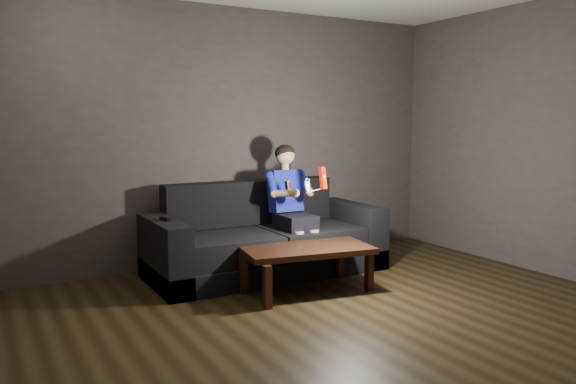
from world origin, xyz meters
TOP-DOWN VIEW (x-y plane):
  - floor at (0.00, 0.00)m, footprint 5.00×5.00m
  - back_wall at (0.00, 2.50)m, footprint 5.00×0.04m
  - sofa at (0.08, 1.91)m, footprint 2.32×1.00m
  - child at (0.35, 1.84)m, footprint 0.48×0.59m
  - wii_remote_red at (0.44, 1.39)m, footprint 0.06×0.09m
  - nunchuk_white at (0.27, 1.40)m, footprint 0.06×0.09m
  - wii_remote_black at (-0.96, 1.82)m, footprint 0.06×0.15m
  - coffee_table at (0.10, 1.12)m, footprint 1.20×0.73m

SIDE VIEW (x-z plane):
  - floor at x=0.00m, z-range 0.00..0.00m
  - sofa at x=0.08m, z-range -0.16..0.74m
  - coffee_table at x=0.10m, z-range 0.15..0.56m
  - wii_remote_black at x=-0.96m, z-range 0.63..0.66m
  - child at x=0.35m, z-range 0.17..1.35m
  - nunchuk_white at x=0.27m, z-range 0.86..1.00m
  - wii_remote_red at x=0.44m, z-range 0.88..1.09m
  - back_wall at x=0.00m, z-range 0.00..2.70m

